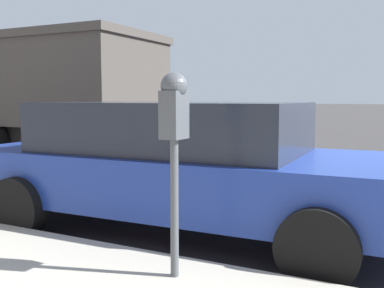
{
  "coord_description": "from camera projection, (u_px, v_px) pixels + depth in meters",
  "views": [
    {
      "loc": [
        -5.36,
        -0.6,
        1.45
      ],
      "look_at": [
        -2.52,
        0.84,
        1.12
      ],
      "focal_mm": 42.0,
      "sensor_mm": 36.0,
      "label": 1
    }
  ],
  "objects": [
    {
      "name": "ground_plane",
      "position": [
        356.0,
        224.0,
        5.17
      ],
      "size": [
        220.0,
        220.0,
        0.0
      ],
      "primitive_type": "plane",
      "color": "#3D3A3A"
    },
    {
      "name": "parking_meter",
      "position": [
        174.0,
        122.0,
        3.17
      ],
      "size": [
        0.21,
        0.19,
        1.48
      ],
      "color": "#4C5156",
      "rests_on": "sidewalk"
    },
    {
      "name": "car_blue",
      "position": [
        184.0,
        163.0,
        4.83
      ],
      "size": [
        2.16,
        4.96,
        1.4
      ],
      "rotation": [
        0.0,
        0.0,
        3.17
      ],
      "color": "navy",
      "rests_on": "ground_plane"
    },
    {
      "name": "dump_truck",
      "position": [
        6.0,
        88.0,
        10.7
      ],
      "size": [
        2.9,
        7.6,
        3.14
      ],
      "rotation": [
        0.0,
        0.0,
        0.01
      ],
      "color": "black",
      "rests_on": "ground_plane"
    }
  ]
}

